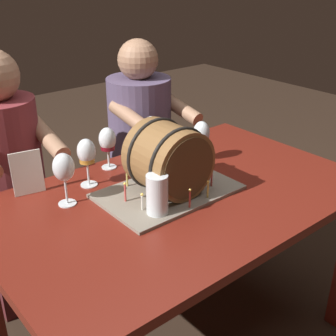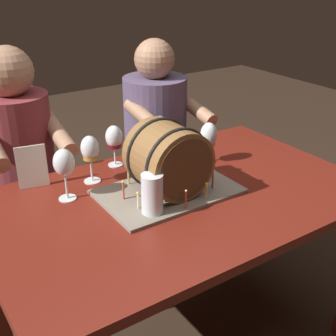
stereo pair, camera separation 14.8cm
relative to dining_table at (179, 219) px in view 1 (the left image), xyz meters
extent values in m
cube|color=maroon|center=(0.00, 0.00, 0.09)|extent=(1.38, 0.86, 0.03)
cube|color=maroon|center=(0.63, 0.37, -0.27)|extent=(0.07, 0.07, 0.69)
cube|color=gray|center=(-0.03, 0.03, 0.11)|extent=(0.49, 0.32, 0.01)
cylinder|color=brown|center=(-0.03, 0.03, 0.24)|extent=(0.25, 0.22, 0.25)
cylinder|color=#4F371E|center=(-0.03, -0.08, 0.24)|extent=(0.22, 0.00, 0.22)
cylinder|color=#4F371E|center=(-0.03, 0.15, 0.24)|extent=(0.22, 0.00, 0.22)
torus|color=black|center=(-0.03, -0.03, 0.24)|extent=(0.27, 0.01, 0.27)
torus|color=black|center=(-0.03, 0.10, 0.24)|extent=(0.27, 0.01, 0.27)
cylinder|color=#D64C47|center=(0.14, 0.03, 0.15)|extent=(0.01, 0.01, 0.06)
sphere|color=#F9C64C|center=(0.14, 0.03, 0.18)|extent=(0.01, 0.01, 0.01)
cylinder|color=#D64C47|center=(0.11, 0.13, 0.15)|extent=(0.01, 0.01, 0.06)
sphere|color=#F9C64C|center=(0.11, 0.13, 0.18)|extent=(0.01, 0.01, 0.01)
cylinder|color=silver|center=(0.04, 0.17, 0.15)|extent=(0.01, 0.01, 0.07)
sphere|color=#F9C64C|center=(0.04, 0.17, 0.19)|extent=(0.01, 0.01, 0.01)
cylinder|color=#D64C47|center=(-0.03, 0.18, 0.15)|extent=(0.01, 0.01, 0.06)
sphere|color=#F9C64C|center=(-0.03, 0.18, 0.18)|extent=(0.01, 0.01, 0.01)
cylinder|color=#EAD666|center=(-0.12, 0.15, 0.15)|extent=(0.01, 0.01, 0.07)
sphere|color=#F9C64C|center=(-0.12, 0.15, 0.19)|extent=(0.01, 0.01, 0.01)
cylinder|color=#D64C47|center=(-0.19, 0.06, 0.15)|extent=(0.01, 0.01, 0.06)
sphere|color=#F9C64C|center=(-0.19, 0.06, 0.19)|extent=(0.01, 0.01, 0.01)
cylinder|color=silver|center=(-0.18, -0.02, 0.14)|extent=(0.01, 0.01, 0.05)
sphere|color=#F9C64C|center=(-0.18, -0.02, 0.18)|extent=(0.01, 0.01, 0.01)
cylinder|color=#D64C47|center=(-0.14, -0.07, 0.14)|extent=(0.01, 0.01, 0.05)
sphere|color=#F9C64C|center=(-0.14, -0.07, 0.17)|extent=(0.01, 0.01, 0.01)
cylinder|color=#D64C47|center=(-0.05, -0.11, 0.15)|extent=(0.01, 0.01, 0.06)
sphere|color=#F9C64C|center=(-0.05, -0.11, 0.18)|extent=(0.01, 0.01, 0.01)
cylinder|color=#EAD666|center=(0.05, -0.10, 0.14)|extent=(0.01, 0.01, 0.05)
sphere|color=#F9C64C|center=(0.05, -0.10, 0.18)|extent=(0.01, 0.01, 0.01)
cylinder|color=#D64C47|center=(0.12, -0.04, 0.15)|extent=(0.01, 0.01, 0.07)
sphere|color=#F9C64C|center=(0.12, -0.04, 0.19)|extent=(0.01, 0.01, 0.01)
cylinder|color=white|center=(-0.07, 0.36, 0.11)|extent=(0.06, 0.06, 0.00)
cylinder|color=white|center=(-0.07, 0.36, 0.15)|extent=(0.01, 0.01, 0.07)
ellipsoid|color=white|center=(-0.07, 0.36, 0.23)|extent=(0.07, 0.07, 0.10)
cylinder|color=maroon|center=(-0.07, 0.36, 0.20)|extent=(0.06, 0.06, 0.03)
cylinder|color=white|center=(-0.35, 0.19, 0.11)|extent=(0.06, 0.06, 0.00)
cylinder|color=white|center=(-0.35, 0.19, 0.15)|extent=(0.01, 0.01, 0.09)
ellipsoid|color=white|center=(-0.35, 0.19, 0.25)|extent=(0.07, 0.07, 0.10)
cylinder|color=white|center=(0.27, 0.17, 0.11)|extent=(0.06, 0.06, 0.00)
cylinder|color=white|center=(0.27, 0.17, 0.14)|extent=(0.01, 0.01, 0.07)
ellipsoid|color=white|center=(0.27, 0.17, 0.23)|extent=(0.07, 0.07, 0.10)
cylinder|color=pink|center=(0.27, 0.17, 0.20)|extent=(0.06, 0.06, 0.04)
cylinder|color=white|center=(0.14, 0.35, 0.11)|extent=(0.06, 0.06, 0.00)
cylinder|color=white|center=(0.14, 0.35, 0.14)|extent=(0.01, 0.01, 0.07)
ellipsoid|color=white|center=(0.14, 0.35, 0.23)|extent=(0.07, 0.07, 0.10)
cylinder|color=beige|center=(0.14, 0.35, 0.20)|extent=(0.06, 0.06, 0.04)
cylinder|color=white|center=(-0.22, 0.27, 0.11)|extent=(0.06, 0.06, 0.00)
cylinder|color=white|center=(-0.22, 0.27, 0.15)|extent=(0.01, 0.01, 0.09)
ellipsoid|color=white|center=(-0.22, 0.27, 0.24)|extent=(0.07, 0.07, 0.10)
cylinder|color=#C6842D|center=(-0.22, 0.27, 0.21)|extent=(0.06, 0.06, 0.03)
cylinder|color=white|center=(-0.16, -0.07, 0.18)|extent=(0.07, 0.07, 0.15)
cylinder|color=#C6842D|center=(-0.16, -0.07, 0.16)|extent=(0.07, 0.07, 0.12)
cylinder|color=white|center=(-0.16, -0.07, 0.23)|extent=(0.07, 0.07, 0.01)
cube|color=silver|center=(-0.42, 0.36, 0.19)|extent=(0.11, 0.05, 0.16)
cube|color=#4C1B1E|center=(-0.36, 0.73, -0.39)|extent=(0.34, 0.32, 0.45)
cylinder|color=maroon|center=(-0.36, 0.73, 0.10)|extent=(0.31, 0.31, 0.53)
cylinder|color=#A87A5B|center=(-0.22, 0.59, 0.21)|extent=(0.08, 0.31, 0.14)
cube|color=#372D40|center=(0.36, 0.73, -0.39)|extent=(0.34, 0.32, 0.45)
cylinder|color=#5B4C6B|center=(0.36, 0.73, 0.09)|extent=(0.35, 0.35, 0.50)
sphere|color=#A87A5B|center=(0.36, 0.73, 0.43)|extent=(0.20, 0.20, 0.20)
cylinder|color=#A87A5B|center=(0.51, 0.60, 0.19)|extent=(0.09, 0.31, 0.14)
cylinder|color=#A87A5B|center=(0.22, 0.59, 0.19)|extent=(0.09, 0.31, 0.14)
camera|label=1|loc=(-0.94, -1.07, 0.88)|focal=47.62mm
camera|label=2|loc=(-0.82, -1.16, 0.88)|focal=47.62mm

